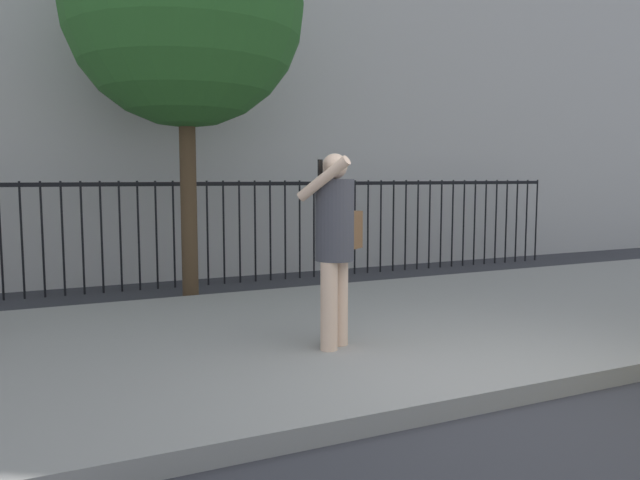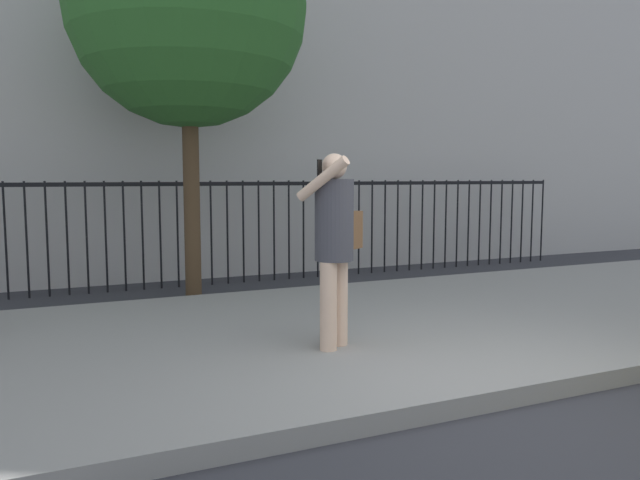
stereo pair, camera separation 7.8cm
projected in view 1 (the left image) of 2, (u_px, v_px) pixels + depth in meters
ground_plane at (510, 408)px, 4.40m from camera, size 60.00×60.00×0.00m
sidewalk at (361, 330)px, 6.37m from camera, size 28.00×4.40×0.15m
iron_fence at (247, 218)px, 9.61m from camera, size 12.03×0.04×1.60m
pedestrian_on_phone at (336, 236)px, 5.36m from camera, size 0.72×0.64×1.70m
street_tree_near at (184, 7)px, 7.89m from camera, size 3.09×3.09×5.39m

